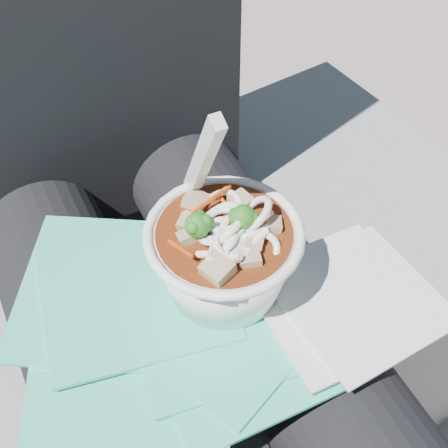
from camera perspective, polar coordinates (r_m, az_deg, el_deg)
name	(u,v)px	position (r m, az deg, el deg)	size (l,w,h in m)	color
stone_ledge	(159,374)	(0.98, -5.96, -13.51)	(1.00, 0.50, 0.47)	slate
lap	(192,348)	(0.64, -2.96, -11.22)	(0.32, 0.48, 0.14)	black
person_body	(156,269)	(0.68, -6.25, -4.11)	(0.34, 0.94, 1.01)	black
plastic_bag	(171,328)	(0.57, -4.85, -9.46)	(0.31, 0.33, 0.01)	#2CB998
napkins	(347,301)	(0.58, 11.17, -6.89)	(0.16, 0.15, 0.01)	silver
udon_bowl	(224,252)	(0.54, 0.02, -2.58)	(0.14, 0.14, 0.19)	white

